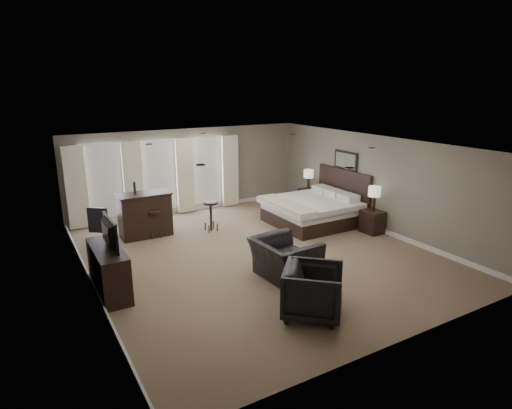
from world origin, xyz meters
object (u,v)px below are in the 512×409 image
bed (314,199)px  nightstand_far (308,198)px  lamp_far (308,180)px  bar_counter (145,215)px  dresser (109,270)px  armchair_far (313,289)px  lamp_near (374,199)px  tv (106,245)px  desk_chair (103,226)px  armchair_near (285,252)px  nightstand_near (372,222)px  bar_stool_right (211,216)px  bar_stool_left (154,224)px

bed → nightstand_far: 1.76m
lamp_far → bar_counter: (-5.39, -0.06, -0.34)m
dresser → armchair_far: size_ratio=1.57×
lamp_near → dresser: bearing=179.9°
tv → desk_chair: (0.40, 2.50, -0.43)m
lamp_near → armchair_near: bearing=-162.5°
armchair_near → nightstand_near: bearing=-76.4°
armchair_near → bar_stool_right: bearing=-2.3°
nightstand_near → dresser: size_ratio=0.39×
lamp_near → lamp_far: (0.00, 2.90, -0.03)m
armchair_far → bar_stool_left: armchair_far is taller
lamp_near → lamp_far: lamp_near is taller
lamp_near → tv: (-6.92, 0.01, 0.03)m
dresser → nightstand_far: bearing=22.7°
tv → bar_counter: (1.53, 2.83, -0.39)m
dresser → armchair_far: 3.92m
dresser → desk_chair: size_ratio=1.44×
nightstand_near → lamp_near: (0.00, 0.00, 0.64)m
lamp_far → armchair_far: 6.89m
armchair_far → desk_chair: (-2.47, 5.17, 0.05)m
bar_counter → bar_stool_left: bearing=-60.5°
bar_counter → desk_chair: bar_counter is taller
bar_counter → lamp_far: bearing=0.6°
nightstand_near → bar_stool_left: bar_stool_left is taller
tv → bar_stool_right: (3.20, 2.33, -0.57)m
bar_stool_left → bar_stool_right: (1.52, -0.24, 0.04)m
nightstand_far → armchair_far: size_ratio=0.60×
nightstand_near → lamp_near: 0.64m
lamp_near → bar_stool_right: 4.43m
bar_stool_right → lamp_near: bearing=-32.2°
dresser → armchair_near: 3.50m
lamp_far → armchair_far: size_ratio=0.64×
lamp_near → armchair_far: 4.86m
bed → bar_stool_right: size_ratio=2.79×
nightstand_near → lamp_near: bearing=0.0°
tv → bar_stool_left: (1.68, 2.57, -0.61)m
nightstand_near → armchair_near: size_ratio=0.48×
nightstand_far → tv: (-6.92, -2.89, 0.68)m
dresser → armchair_near: size_ratio=1.24×
bar_counter → armchair_near: bearing=-66.0°
nightstand_far → bar_stool_left: 5.25m
bar_stool_right → nightstand_near: bearing=-32.2°
nightstand_far → bar_counter: (-5.39, -0.06, 0.29)m
dresser → bar_stool_left: 3.07m
bed → dresser: (-6.03, -1.44, -0.28)m
bar_counter → bar_stool_left: 0.37m
lamp_far → desk_chair: bearing=-176.6°
dresser → tv: 0.52m
armchair_far → dresser: bearing=89.4°
bar_counter → bar_stool_right: 1.75m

